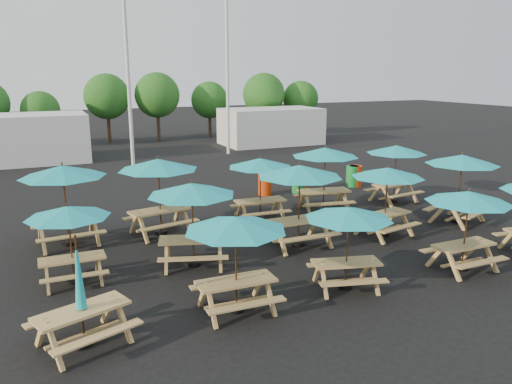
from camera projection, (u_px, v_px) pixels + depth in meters
name	position (u px, v px, depth m)	size (l,w,h in m)	color
ground	(274.00, 234.00, 16.48)	(120.00, 120.00, 0.00)	black
picnic_unit_0	(81.00, 301.00, 9.61)	(2.19, 2.06, 2.27)	tan
picnic_unit_1	(68.00, 215.00, 12.26)	(2.07, 2.07, 2.04)	tan
picnic_unit_2	(63.00, 175.00, 14.94)	(2.77, 2.77, 2.53)	tan
picnic_unit_3	(236.00, 228.00, 10.73)	(2.30, 2.30, 2.24)	tan
picnic_unit_4	(192.00, 193.00, 13.33)	(3.01, 3.01, 2.36)	tan
picnic_unit_5	(158.00, 168.00, 15.98)	(3.03, 3.03, 2.54)	tan
picnic_unit_6	(348.00, 217.00, 11.94)	(2.62, 2.62, 2.11)	tan
picnic_unit_7	(300.00, 175.00, 14.87)	(2.59, 2.59, 2.55)	tan
picnic_unit_8	(260.00, 166.00, 17.54)	(2.44, 2.44, 2.29)	tan
picnic_unit_9	(469.00, 201.00, 13.08)	(2.26, 2.26, 2.21)	tan
picnic_unit_10	(388.00, 176.00, 15.86)	(2.71, 2.71, 2.29)	tan
picnic_unit_11	(325.00, 155.00, 18.69)	(2.95, 2.95, 2.49)	tan
picnic_unit_13	(462.00, 163.00, 17.27)	(3.18, 3.18, 2.46)	tan
picnic_unit_14	(396.00, 152.00, 20.05)	(2.70, 2.70, 2.37)	tan
waste_bin_0	(265.00, 184.00, 21.59)	(0.60, 0.60, 0.97)	red
waste_bin_1	(298.00, 182.00, 22.02)	(0.60, 0.60, 0.97)	#198A37
waste_bin_2	(301.00, 180.00, 22.33)	(0.60, 0.60, 0.97)	red
waste_bin_3	(353.00, 176.00, 23.19)	(0.60, 0.60, 0.97)	#198A37
waste_bin_4	(355.00, 176.00, 23.23)	(0.60, 0.60, 0.97)	red
mast_0	(127.00, 57.00, 26.69)	(0.20, 0.20, 12.00)	silver
mast_1	(227.00, 59.00, 31.04)	(0.20, 0.20, 12.00)	silver
event_tent_0	(15.00, 139.00, 28.95)	(8.00, 4.00, 2.80)	silver
event_tent_1	(271.00, 126.00, 36.59)	(7.00, 4.00, 2.60)	silver
tree_2	(40.00, 110.00, 34.32)	(2.59, 2.59, 3.93)	#382314
tree_3	(107.00, 97.00, 36.91)	(3.36, 3.36, 5.09)	#382314
tree_4	(157.00, 95.00, 37.94)	(3.41, 3.41, 5.17)	#382314
tree_5	(209.00, 100.00, 40.14)	(2.94, 2.94, 4.45)	#382314
tree_6	(264.00, 94.00, 40.04)	(3.38, 3.38, 5.13)	#382314
tree_7	(301.00, 99.00, 41.51)	(2.95, 2.95, 4.48)	#382314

